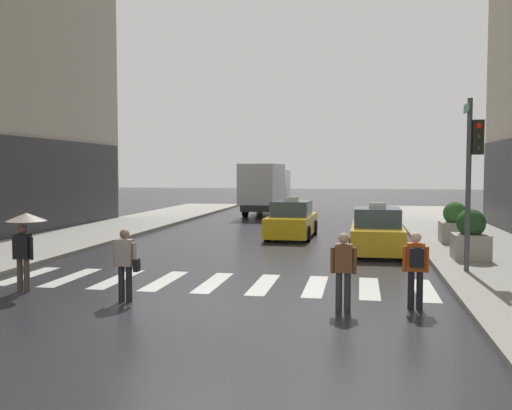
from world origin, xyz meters
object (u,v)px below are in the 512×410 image
object	(u,v)px
traffic_light_pole	(473,160)
pedestrian_plain_coat	(343,267)
pedestrian_with_handbag	(126,261)
pedestrian_with_umbrella	(25,230)
taxi_lead	(377,232)
taxi_second	(292,221)
planter_mid_block	(455,224)
pedestrian_with_backpack	(416,264)
box_truck	(265,187)
planter_near_corner	(471,237)

from	to	relation	value
traffic_light_pole	pedestrian_plain_coat	bearing A→B (deg)	-126.31
pedestrian_with_handbag	pedestrian_with_umbrella	bearing A→B (deg)	168.92
traffic_light_pole	taxi_lead	bearing A→B (deg)	119.57
taxi_lead	pedestrian_plain_coat	bearing A→B (deg)	-96.06
taxi_second	planter_mid_block	xyz separation A→B (m)	(6.59, -1.85, 0.15)
planter_mid_block	pedestrian_with_handbag	bearing A→B (deg)	-128.30
taxi_second	taxi_lead	bearing A→B (deg)	-48.63
pedestrian_with_umbrella	pedestrian_with_backpack	world-z (taller)	pedestrian_with_umbrella
traffic_light_pole	pedestrian_with_umbrella	xyz separation A→B (m)	(-11.05, -4.10, -1.74)
pedestrian_with_backpack	pedestrian_plain_coat	size ratio (longest dim) A/B	1.00
box_truck	pedestrian_with_umbrella	distance (m)	24.65
taxi_second	pedestrian_with_backpack	bearing A→B (deg)	-71.75
planter_near_corner	planter_mid_block	size ratio (longest dim) A/B	1.00
pedestrian_with_backpack	planter_mid_block	xyz separation A→B (m)	(2.44, 10.71, -0.10)
traffic_light_pole	taxi_second	xyz separation A→B (m)	(-6.01, 8.36, -2.53)
pedestrian_with_handbag	pedestrian_with_backpack	bearing A→B (deg)	4.01
pedestrian_with_handbag	pedestrian_plain_coat	bearing A→B (deg)	0.53
traffic_light_pole	pedestrian_plain_coat	world-z (taller)	traffic_light_pole
pedestrian_with_umbrella	taxi_lead	bearing A→B (deg)	44.30
taxi_second	pedestrian_with_backpack	world-z (taller)	taxi_second
box_truck	pedestrian_with_handbag	bearing A→B (deg)	-87.79
box_truck	pedestrian_with_handbag	world-z (taller)	box_truck
pedestrian_with_backpack	planter_near_corner	xyz separation A→B (m)	(2.27, 6.45, -0.10)
planter_mid_block	pedestrian_with_backpack	bearing A→B (deg)	-102.86
pedestrian_with_backpack	traffic_light_pole	bearing A→B (deg)	66.03
pedestrian_with_handbag	planter_mid_block	xyz separation A→B (m)	(8.81, 11.15, -0.06)
traffic_light_pole	pedestrian_with_umbrella	distance (m)	11.91
planter_mid_block	pedestrian_with_umbrella	bearing A→B (deg)	-137.62
pedestrian_with_umbrella	planter_mid_block	distance (m)	15.75
pedestrian_with_handbag	planter_near_corner	world-z (taller)	planter_near_corner
taxi_lead	planter_near_corner	xyz separation A→B (m)	(2.84, -2.05, 0.15)
pedestrian_plain_coat	planter_near_corner	bearing A→B (deg)	61.07
pedestrian_plain_coat	box_truck	bearing A→B (deg)	103.06
pedestrian_plain_coat	planter_near_corner	xyz separation A→B (m)	(3.79, 6.85, -0.07)
box_truck	planter_near_corner	bearing A→B (deg)	-62.21
planter_mid_block	box_truck	bearing A→B (deg)	124.99
traffic_light_pole	pedestrian_with_umbrella	world-z (taller)	traffic_light_pole
planter_near_corner	pedestrian_with_umbrella	bearing A→B (deg)	-151.00
box_truck	pedestrian_plain_coat	bearing A→B (deg)	-76.94
taxi_lead	planter_mid_block	size ratio (longest dim) A/B	2.85
pedestrian_plain_coat	traffic_light_pole	bearing A→B (deg)	53.69
traffic_light_pole	pedestrian_with_umbrella	bearing A→B (deg)	-159.64
traffic_light_pole	pedestrian_with_backpack	xyz separation A→B (m)	(-1.87, -4.20, -2.29)
taxi_lead	planter_mid_block	world-z (taller)	taxi_lead
traffic_light_pole	taxi_second	world-z (taller)	traffic_light_pole
pedestrian_with_handbag	pedestrian_plain_coat	xyz separation A→B (m)	(4.85, 0.04, 0.01)
taxi_second	pedestrian_with_handbag	size ratio (longest dim) A/B	2.78
pedestrian_with_backpack	planter_mid_block	size ratio (longest dim) A/B	1.03
pedestrian_with_handbag	traffic_light_pole	bearing A→B (deg)	29.45
taxi_second	pedestrian_plain_coat	xyz separation A→B (m)	(2.63, -12.96, 0.21)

